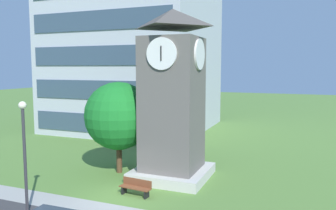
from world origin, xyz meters
The scene contains 7 objects.
ground_plane centered at (0.00, 0.00, 0.00)m, with size 160.00×160.00×0.00m, color #567F38.
kerb_strip centered at (0.00, -1.66, 0.00)m, with size 120.00×1.60×0.01m, color #9E9E99.
office_building centered at (-8.91, 19.53, 12.80)m, with size 16.05×15.52×25.60m.
clock_tower centered at (1.38, 4.17, 4.63)m, with size 4.45×4.45×10.36m.
park_bench centered at (0.62, 0.64, 0.46)m, with size 1.84×0.67×0.88m.
street_lamp centered at (-3.09, -3.30, 3.35)m, with size 0.36×0.36×5.34m.
tree_streetside centered at (-2.24, 3.86, 3.76)m, with size 4.41×4.41×5.97m.
Camera 1 is at (8.73, -14.99, 6.85)m, focal length 35.96 mm.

